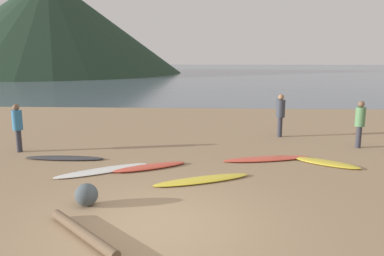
% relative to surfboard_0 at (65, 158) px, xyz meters
% --- Properties ---
extents(ground_plane, '(120.00, 120.00, 0.20)m').
position_rel_surfboard_0_xyz_m(ground_plane, '(3.34, 5.63, -0.14)').
color(ground_plane, '#997C5B').
rests_on(ground_plane, ground).
extents(ocean_water, '(140.00, 100.00, 0.01)m').
position_rel_surfboard_0_xyz_m(ocean_water, '(3.34, 61.33, -0.04)').
color(ocean_water, slate).
rests_on(ocean_water, ground).
extents(headland_hill, '(43.45, 43.45, 15.91)m').
position_rel_surfboard_0_xyz_m(headland_hill, '(-22.54, 53.30, 7.92)').
color(headland_hill, '#1E3323').
rests_on(headland_hill, ground).
extents(surfboard_0, '(2.41, 0.51, 0.08)m').
position_rel_surfboard_0_xyz_m(surfboard_0, '(0.00, 0.00, 0.00)').
color(surfboard_0, '#333338').
rests_on(surfboard_0, ground).
extents(surfboard_1, '(2.46, 1.89, 0.06)m').
position_rel_surfboard_0_xyz_m(surfboard_1, '(1.48, -1.16, -0.01)').
color(surfboard_1, white).
rests_on(surfboard_1, ground).
extents(surfboard_2, '(2.07, 1.44, 0.09)m').
position_rel_surfboard_0_xyz_m(surfboard_2, '(2.71, -0.80, 0.01)').
color(surfboard_2, '#D84C38').
rests_on(surfboard_2, ground).
extents(surfboard_3, '(2.53, 1.50, 0.08)m').
position_rel_surfboard_0_xyz_m(surfboard_3, '(4.18, -1.82, -0.00)').
color(surfboard_3, yellow).
rests_on(surfboard_3, ground).
extents(surfboard_4, '(2.70, 1.15, 0.08)m').
position_rel_surfboard_0_xyz_m(surfboard_4, '(6.03, 0.22, 0.00)').
color(surfboard_4, '#D84C38').
rests_on(surfboard_4, ground).
extents(surfboard_5, '(1.91, 1.57, 0.08)m').
position_rel_surfboard_0_xyz_m(surfboard_5, '(7.69, -0.12, 0.00)').
color(surfboard_5, yellow).
rests_on(surfboard_5, ground).
extents(person_0, '(0.31, 0.31, 1.56)m').
position_rel_surfboard_0_xyz_m(person_0, '(-1.80, 0.81, 0.88)').
color(person_0, '#2D2D38').
rests_on(person_0, ground).
extents(person_1, '(0.33, 0.33, 1.63)m').
position_rel_surfboard_0_xyz_m(person_1, '(7.00, 3.56, 0.92)').
color(person_1, '#2D2D38').
rests_on(person_1, ground).
extents(person_2, '(0.32, 0.32, 1.59)m').
position_rel_surfboard_0_xyz_m(person_2, '(9.34, 1.94, 0.90)').
color(person_2, '#2D2D38').
rests_on(person_2, ground).
extents(driftwood_log, '(1.66, 1.62, 0.18)m').
position_rel_surfboard_0_xyz_m(driftwood_log, '(2.20, -4.90, 0.05)').
color(driftwood_log, brown).
rests_on(driftwood_log, ground).
extents(beach_rock_near, '(0.48, 0.48, 0.48)m').
position_rel_surfboard_0_xyz_m(beach_rock_near, '(1.82, -3.50, 0.20)').
color(beach_rock_near, '#424C51').
rests_on(beach_rock_near, ground).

